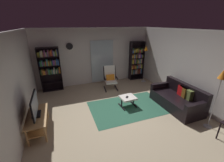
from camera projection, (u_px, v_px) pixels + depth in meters
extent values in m
plane|color=tan|center=(118.00, 113.00, 4.89)|extent=(7.02, 7.02, 0.00)
cube|color=silver|center=(95.00, 57.00, 6.94)|extent=(5.60, 0.06, 2.60)
cube|color=silver|center=(15.00, 89.00, 3.53)|extent=(0.06, 6.00, 2.60)
cube|color=silver|center=(187.00, 67.00, 5.28)|extent=(0.06, 6.00, 2.60)
cube|color=silver|center=(102.00, 62.00, 7.08)|extent=(1.10, 0.01, 2.00)
cube|color=#2E624A|center=(128.00, 107.00, 5.21)|extent=(2.65, 1.69, 0.01)
cube|color=tan|center=(37.00, 115.00, 3.93)|extent=(0.50, 1.20, 0.02)
cube|color=tan|center=(39.00, 123.00, 4.03)|extent=(0.46, 1.14, 0.02)
cylinder|color=tan|center=(45.00, 134.00, 3.61)|extent=(0.05, 0.05, 0.46)
cylinder|color=tan|center=(47.00, 111.00, 4.57)|extent=(0.05, 0.05, 0.46)
cylinder|color=tan|center=(27.00, 139.00, 3.48)|extent=(0.05, 0.05, 0.46)
cylinder|color=tan|center=(33.00, 113.00, 4.44)|extent=(0.05, 0.05, 0.46)
cube|color=silver|center=(38.00, 120.00, 4.08)|extent=(0.30, 0.28, 0.07)
cube|color=black|center=(37.00, 114.00, 3.92)|extent=(0.20, 0.32, 0.05)
cube|color=black|center=(34.00, 105.00, 3.81)|extent=(0.04, 0.92, 0.53)
cube|color=silver|center=(35.00, 105.00, 3.82)|extent=(0.01, 0.87, 0.48)
cube|color=black|center=(40.00, 71.00, 6.06)|extent=(0.02, 0.30, 1.88)
cube|color=black|center=(61.00, 69.00, 6.33)|extent=(0.02, 0.30, 1.88)
cube|color=black|center=(50.00, 69.00, 6.32)|extent=(0.85, 0.02, 1.88)
cube|color=black|center=(54.00, 90.00, 6.54)|extent=(0.82, 0.28, 0.02)
cube|color=black|center=(52.00, 82.00, 6.41)|extent=(0.82, 0.28, 0.02)
cube|color=black|center=(51.00, 74.00, 6.27)|extent=(0.82, 0.28, 0.02)
cube|color=black|center=(50.00, 66.00, 6.13)|extent=(0.82, 0.28, 0.02)
cube|color=black|center=(48.00, 57.00, 5.99)|extent=(0.82, 0.28, 0.02)
cube|color=black|center=(47.00, 48.00, 5.86)|extent=(0.82, 0.28, 0.02)
cube|color=#3A883F|center=(41.00, 73.00, 6.11)|extent=(0.04, 0.14, 0.21)
cube|color=brown|center=(42.00, 72.00, 6.11)|extent=(0.04, 0.24, 0.24)
cube|color=orange|center=(43.00, 72.00, 6.14)|extent=(0.04, 0.18, 0.22)
cube|color=gold|center=(44.00, 72.00, 6.16)|extent=(0.02, 0.18, 0.18)
cube|color=orange|center=(45.00, 73.00, 6.15)|extent=(0.02, 0.14, 0.17)
cube|color=#903687|center=(46.00, 73.00, 6.17)|extent=(0.03, 0.10, 0.16)
cube|color=brown|center=(47.00, 72.00, 6.18)|extent=(0.03, 0.13, 0.24)
cube|color=brown|center=(48.00, 72.00, 6.17)|extent=(0.03, 0.13, 0.25)
cube|color=teal|center=(48.00, 71.00, 6.20)|extent=(0.03, 0.16, 0.24)
cube|color=#3A9050|center=(50.00, 72.00, 6.20)|extent=(0.04, 0.23, 0.21)
cube|color=#949E39|center=(51.00, 72.00, 6.25)|extent=(0.04, 0.13, 0.17)
cube|color=teal|center=(52.00, 72.00, 6.25)|extent=(0.03, 0.19, 0.20)
cube|color=beige|center=(53.00, 72.00, 6.27)|extent=(0.04, 0.18, 0.18)
cube|color=beige|center=(54.00, 71.00, 6.26)|extent=(0.03, 0.20, 0.26)
cube|color=#308D4E|center=(55.00, 71.00, 6.29)|extent=(0.02, 0.23, 0.23)
cube|color=beige|center=(56.00, 71.00, 6.32)|extent=(0.04, 0.16, 0.15)
cube|color=#448953|center=(57.00, 71.00, 6.31)|extent=(0.04, 0.21, 0.21)
cube|color=purple|center=(58.00, 71.00, 6.34)|extent=(0.02, 0.10, 0.18)
cube|color=orange|center=(59.00, 70.00, 6.31)|extent=(0.02, 0.11, 0.25)
cube|color=orange|center=(60.00, 70.00, 6.35)|extent=(0.03, 0.19, 0.25)
cube|color=#3158B0|center=(39.00, 64.00, 5.98)|extent=(0.04, 0.12, 0.18)
cube|color=#398C4A|center=(41.00, 64.00, 5.97)|extent=(0.04, 0.23, 0.22)
cube|color=teal|center=(42.00, 63.00, 6.01)|extent=(0.04, 0.20, 0.22)
cube|color=#9E3387|center=(43.00, 64.00, 6.02)|extent=(0.04, 0.11, 0.16)
cube|color=#438F3D|center=(45.00, 64.00, 6.03)|extent=(0.04, 0.20, 0.17)
cube|color=red|center=(46.00, 64.00, 6.03)|extent=(0.03, 0.19, 0.19)
cube|color=teal|center=(47.00, 62.00, 6.05)|extent=(0.04, 0.16, 0.26)
cube|color=teal|center=(48.00, 62.00, 6.05)|extent=(0.02, 0.18, 0.27)
cube|color=gold|center=(49.00, 63.00, 6.08)|extent=(0.03, 0.23, 0.19)
cube|color=brown|center=(50.00, 63.00, 6.09)|extent=(0.03, 0.12, 0.17)
cube|color=#A4953F|center=(51.00, 63.00, 6.11)|extent=(0.04, 0.24, 0.21)
cube|color=#309051|center=(52.00, 63.00, 6.13)|extent=(0.03, 0.11, 0.16)
cube|color=#2A5EB0|center=(52.00, 62.00, 6.13)|extent=(0.02, 0.22, 0.23)
cube|color=purple|center=(53.00, 63.00, 6.13)|extent=(0.02, 0.17, 0.21)
cube|color=#88488E|center=(54.00, 63.00, 6.16)|extent=(0.04, 0.16, 0.21)
cube|color=#A6922E|center=(55.00, 62.00, 6.18)|extent=(0.02, 0.21, 0.21)
cube|color=#325AA1|center=(56.00, 62.00, 6.16)|extent=(0.03, 0.20, 0.22)
cube|color=#3968B3|center=(57.00, 62.00, 6.18)|extent=(0.03, 0.14, 0.26)
cube|color=#3062B7|center=(58.00, 62.00, 6.19)|extent=(0.04, 0.24, 0.21)
cube|color=olive|center=(38.00, 55.00, 5.83)|extent=(0.04, 0.10, 0.18)
cube|color=#A69E2A|center=(39.00, 55.00, 5.83)|extent=(0.02, 0.14, 0.19)
cube|color=#31883D|center=(40.00, 55.00, 5.85)|extent=(0.03, 0.11, 0.20)
cube|color=beige|center=(41.00, 54.00, 5.87)|extent=(0.03, 0.24, 0.23)
cube|color=beige|center=(42.00, 54.00, 5.86)|extent=(0.04, 0.16, 0.25)
cube|color=brown|center=(43.00, 55.00, 5.88)|extent=(0.04, 0.20, 0.19)
cube|color=#974983|center=(44.00, 54.00, 5.89)|extent=(0.04, 0.18, 0.26)
cube|color=beige|center=(46.00, 55.00, 5.93)|extent=(0.04, 0.12, 0.16)
cube|color=teal|center=(47.00, 55.00, 5.94)|extent=(0.02, 0.16, 0.17)
cube|color=#9C4190|center=(48.00, 53.00, 5.95)|extent=(0.03, 0.20, 0.26)
cube|color=brown|center=(49.00, 53.00, 5.95)|extent=(0.04, 0.13, 0.26)
cube|color=red|center=(50.00, 54.00, 6.00)|extent=(0.02, 0.15, 0.19)
cube|color=orange|center=(51.00, 53.00, 6.00)|extent=(0.03, 0.10, 0.23)
cube|color=#C23D37|center=(52.00, 53.00, 6.00)|extent=(0.04, 0.12, 0.27)
cube|color=#3C5AB2|center=(53.00, 53.00, 6.01)|extent=(0.03, 0.18, 0.23)
cube|color=#BDB09C|center=(54.00, 54.00, 6.03)|extent=(0.04, 0.17, 0.19)
cube|color=#359044|center=(55.00, 54.00, 6.06)|extent=(0.03, 0.23, 0.18)
cube|color=gold|center=(56.00, 53.00, 6.06)|extent=(0.03, 0.20, 0.24)
cube|color=#3F60A8|center=(57.00, 53.00, 6.04)|extent=(0.04, 0.10, 0.27)
cube|color=black|center=(130.00, 61.00, 7.43)|extent=(0.02, 0.30, 1.94)
cube|color=black|center=(142.00, 60.00, 7.66)|extent=(0.02, 0.30, 1.94)
cube|color=black|center=(135.00, 60.00, 7.66)|extent=(0.72, 0.02, 1.94)
cube|color=black|center=(135.00, 78.00, 7.89)|extent=(0.69, 0.28, 0.02)
cube|color=black|center=(136.00, 74.00, 7.80)|extent=(0.69, 0.28, 0.02)
cube|color=black|center=(136.00, 69.00, 7.69)|extent=(0.69, 0.28, 0.02)
cube|color=black|center=(136.00, 63.00, 7.59)|extent=(0.69, 0.28, 0.02)
cube|color=black|center=(137.00, 58.00, 7.49)|extent=(0.69, 0.28, 0.02)
cube|color=black|center=(137.00, 53.00, 7.39)|extent=(0.69, 0.28, 0.02)
cube|color=black|center=(137.00, 47.00, 7.28)|extent=(0.69, 0.28, 0.02)
cube|color=black|center=(138.00, 42.00, 7.19)|extent=(0.69, 0.28, 0.02)
cube|color=#5A8D94|center=(130.00, 72.00, 7.65)|extent=(0.03, 0.19, 0.23)
cube|color=beige|center=(131.00, 72.00, 7.66)|extent=(0.02, 0.17, 0.22)
cube|color=#9E942D|center=(132.00, 72.00, 7.67)|extent=(0.03, 0.16, 0.23)
cube|color=#2B2227|center=(132.00, 72.00, 7.69)|extent=(0.03, 0.21, 0.21)
cube|color=teal|center=(133.00, 72.00, 7.72)|extent=(0.02, 0.20, 0.16)
cube|color=#5B8BA5|center=(133.00, 72.00, 7.71)|extent=(0.03, 0.21, 0.24)
cube|color=black|center=(134.00, 72.00, 7.73)|extent=(0.02, 0.20, 0.19)
cube|color=#2D59A4|center=(134.00, 72.00, 7.75)|extent=(0.02, 0.13, 0.19)
cube|color=beige|center=(135.00, 72.00, 7.73)|extent=(0.02, 0.11, 0.17)
cube|color=beige|center=(136.00, 71.00, 7.73)|extent=(0.03, 0.21, 0.24)
cube|color=#A1903D|center=(136.00, 72.00, 7.77)|extent=(0.04, 0.10, 0.18)
cube|color=brown|center=(137.00, 72.00, 7.77)|extent=(0.04, 0.20, 0.19)
cube|color=red|center=(138.00, 71.00, 7.80)|extent=(0.03, 0.19, 0.24)
cube|color=#2F2C2B|center=(139.00, 71.00, 7.81)|extent=(0.04, 0.11, 0.19)
cube|color=red|center=(139.00, 71.00, 7.83)|extent=(0.04, 0.16, 0.21)
cube|color=#296CAD|center=(140.00, 71.00, 7.82)|extent=(0.04, 0.17, 0.24)
cube|color=gold|center=(131.00, 67.00, 7.54)|extent=(0.03, 0.19, 0.20)
cube|color=brown|center=(132.00, 67.00, 7.56)|extent=(0.04, 0.10, 0.18)
cube|color=gold|center=(132.00, 67.00, 7.60)|extent=(0.03, 0.16, 0.16)
cube|color=red|center=(133.00, 67.00, 7.61)|extent=(0.02, 0.11, 0.18)
cube|color=#C43D2C|center=(134.00, 67.00, 7.60)|extent=(0.02, 0.22, 0.20)
cube|color=beige|center=(134.00, 67.00, 7.63)|extent=(0.04, 0.10, 0.19)
cube|color=gold|center=(135.00, 67.00, 7.64)|extent=(0.03, 0.18, 0.15)
cube|color=brown|center=(136.00, 67.00, 7.64)|extent=(0.03, 0.13, 0.19)
cube|color=#3D7E4F|center=(136.00, 67.00, 7.68)|extent=(0.04, 0.20, 0.17)
cube|color=#2D5EB7|center=(138.00, 67.00, 7.67)|extent=(0.04, 0.11, 0.16)
cube|color=#D13D34|center=(138.00, 66.00, 7.69)|extent=(0.04, 0.20, 0.23)
cube|color=#5E9294|center=(139.00, 66.00, 7.71)|extent=(0.03, 0.20, 0.24)
cube|color=#933A85|center=(140.00, 66.00, 7.73)|extent=(0.04, 0.13, 0.20)
cube|color=beige|center=(140.00, 66.00, 7.75)|extent=(0.02, 0.16, 0.19)
cube|color=#9D9F36|center=(141.00, 66.00, 7.73)|extent=(0.03, 0.24, 0.22)
cube|color=#BAB99F|center=(131.00, 62.00, 7.46)|extent=(0.04, 0.19, 0.21)
cube|color=olive|center=(132.00, 62.00, 7.47)|extent=(0.03, 0.14, 0.20)
cube|color=gold|center=(133.00, 61.00, 7.47)|extent=(0.04, 0.23, 0.25)
cube|color=#292B1E|center=(133.00, 62.00, 7.48)|extent=(0.03, 0.24, 0.19)
cube|color=teal|center=(134.00, 62.00, 7.51)|extent=(0.04, 0.10, 0.17)
cube|color=#A04594|center=(135.00, 61.00, 7.53)|extent=(0.04, 0.15, 0.24)
cube|color=#44833D|center=(136.00, 61.00, 7.53)|extent=(0.04, 0.12, 0.23)
cube|color=black|center=(136.00, 61.00, 7.55)|extent=(0.03, 0.18, 0.19)
cube|color=gold|center=(137.00, 61.00, 7.58)|extent=(0.04, 0.16, 0.19)
cube|color=beige|center=(138.00, 62.00, 7.58)|extent=(0.03, 0.21, 0.15)
cube|color=#5C8B9C|center=(139.00, 61.00, 7.60)|extent=(0.04, 0.20, 0.22)
cube|color=teal|center=(140.00, 61.00, 7.60)|extent=(0.03, 0.18, 0.25)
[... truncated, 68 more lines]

